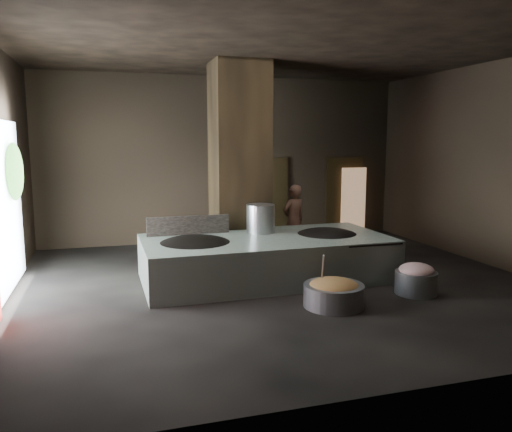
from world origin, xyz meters
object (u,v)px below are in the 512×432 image
object	(u,v)px
wok_right	(327,238)
stock_pot	(261,220)
wok_left	(195,247)
cook	(294,220)
veg_basin	(334,295)
meat_basin	(416,283)
hearth_platform	(266,258)

from	to	relation	value
wok_right	stock_pot	xyz separation A→B (m)	(-1.30, 0.50, 0.38)
wok_left	cook	distance (m)	3.34
cook	veg_basin	xyz separation A→B (m)	(-0.72, -3.80, -0.67)
meat_basin	wok_left	bearing A→B (deg)	155.92
wok_left	veg_basin	world-z (taller)	wok_left
stock_pot	wok_right	bearing A→B (deg)	-21.04
hearth_platform	stock_pot	size ratio (longest dim) A/B	7.67
cook	meat_basin	distance (m)	3.79
meat_basin	wok_right	bearing A→B (deg)	118.66
cook	wok_left	bearing A→B (deg)	17.09
hearth_platform	veg_basin	world-z (taller)	hearth_platform
meat_basin	stock_pot	bearing A→B (deg)	134.86
hearth_platform	wok_right	size ratio (longest dim) A/B	3.41
hearth_platform	cook	distance (m)	2.30
hearth_platform	stock_pot	world-z (taller)	stock_pot
stock_pot	meat_basin	size ratio (longest dim) A/B	0.85
hearth_platform	wok_right	world-z (taller)	wok_right
wok_right	cook	distance (m)	1.81
wok_right	meat_basin	distance (m)	2.11
stock_pot	cook	world-z (taller)	cook
stock_pot	veg_basin	distance (m)	2.72
stock_pot	meat_basin	world-z (taller)	stock_pot
veg_basin	wok_left	bearing A→B (deg)	136.87
wok_left	veg_basin	xyz separation A→B (m)	(2.03, -1.90, -0.56)
wok_right	veg_basin	distance (m)	2.22
hearth_platform	wok_right	distance (m)	1.39
cook	stock_pot	bearing A→B (deg)	28.66
wok_right	veg_basin	bearing A→B (deg)	-111.08
cook	veg_basin	world-z (taller)	cook
stock_pot	cook	bearing A→B (deg)	46.31
stock_pot	veg_basin	bearing A→B (deg)	-78.05
hearth_platform	meat_basin	size ratio (longest dim) A/B	6.48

